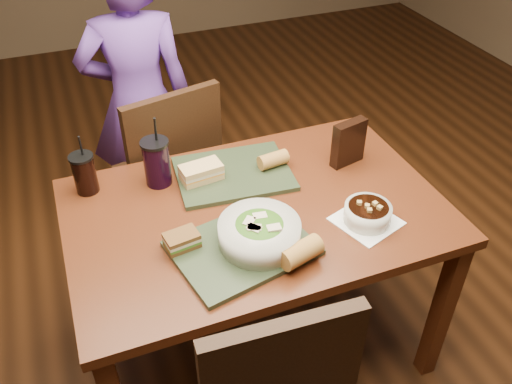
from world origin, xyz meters
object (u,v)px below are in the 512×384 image
Objects in this scene: tray_far at (233,174)px; sandwich_near at (182,240)px; salad_bowl at (259,232)px; dining_table at (256,227)px; soup_bowl at (368,213)px; chip_bag at (349,143)px; chair_far at (174,171)px; diner at (139,102)px; sandwich_far at (201,172)px; cup_cola at (84,173)px; baguette_far at (273,160)px; baguette_near at (301,252)px; tray_near at (242,248)px; cup_berry at (157,162)px.

sandwich_near reaches higher than tray_far.
tray_far is 1.61× the size of salad_bowl.
dining_table is at bearing 21.00° from sandwich_near.
chip_bag reaches higher than soup_bowl.
chair_far is at bearing 120.59° from soup_bowl.
sandwich_near is at bearing 91.76° from diner.
chair_far is (-0.16, 0.61, -0.12)m from dining_table.
sandwich_far reaches higher than sandwich_near.
cup_cola reaches higher than soup_bowl.
chip_bag is (0.43, 0.13, 0.18)m from dining_table.
sandwich_near is 1.01× the size of baguette_far.
chair_far is at bearing 101.52° from baguette_near.
sandwich_near is at bearing -145.25° from baguette_far.
baguette_near is (0.16, -0.51, 0.00)m from sandwich_far.
sandwich_far is at bearing 92.45° from tray_near.
dining_table is 5.57× the size of cup_cola.
salad_bowl is (0.10, -0.79, 0.27)m from chair_far.
cup_berry is (0.01, 0.38, 0.05)m from sandwich_near.
tray_far is 0.43m from sandwich_near.
diner is at bearing 84.95° from cup_berry.
chair_far is at bearing 92.98° from tray_near.
diner is at bearing 100.88° from baguette_near.
dining_table is at bearing 95.27° from baguette_near.
baguette_far reaches higher than tray_near.
sandwich_far is 0.41m from cup_cola.
cup_berry is at bearing 118.29° from baguette_near.
chair_far is 3.72× the size of salad_bowl.
sandwich_near is at bearing 158.83° from tray_near.
cup_berry reaches higher than soup_bowl.
cup_cola is (-0.41, 0.49, 0.07)m from tray_near.
cup_berry reaches higher than baguette_near.
cup_cola is at bearing 149.57° from dining_table.
salad_bowl is (-0.06, -0.18, 0.15)m from dining_table.
chair_far is 0.41m from diner.
dining_table is 1.00m from diner.
cup_cola is at bearing 130.08° from tray_near.
cup_berry is (-0.60, 0.47, 0.05)m from soup_bowl.
cup_cola reaches higher than salad_bowl.
tray_near is (-0.12, -0.18, 0.10)m from dining_table.
diner is 0.77m from sandwich_far.
sandwich_near is (-0.13, -0.72, 0.25)m from chair_far.
sandwich_near is 0.37m from baguette_near.
baguette_near is (0.15, -0.12, 0.04)m from tray_near.
baguette_near is at bearing -85.75° from tray_far.
sandwich_far is (-0.12, -0.00, 0.04)m from tray_far.
sandwich_far is (0.08, -0.76, 0.08)m from diner.
soup_bowl is at bearing -32.18° from dining_table.
sandwich_far is at bearing 101.99° from diner.
cup_cola is at bearing 169.95° from cup_berry.
tray_near is 1.80× the size of cup_cola.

